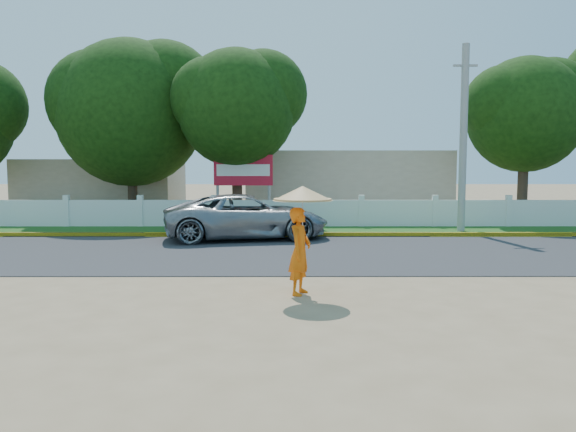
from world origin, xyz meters
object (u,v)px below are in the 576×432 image
object	(u,v)px
utility_pole	(463,139)
monk_with_parasol	(301,224)
vehicle	(246,217)
billboard	(243,174)

from	to	relation	value
utility_pole	monk_with_parasol	size ratio (longest dim) A/B	3.27
utility_pole	vehicle	bearing A→B (deg)	-165.11
vehicle	monk_with_parasol	size ratio (longest dim) A/B	2.59
vehicle	billboard	bearing A→B (deg)	-6.23
utility_pole	vehicle	xyz separation A→B (m)	(-7.99, -2.12, -2.72)
vehicle	billboard	distance (m)	5.05
monk_with_parasol	vehicle	bearing A→B (deg)	101.56
utility_pole	vehicle	distance (m)	8.70
vehicle	billboard	size ratio (longest dim) A/B	1.88
utility_pole	billboard	distance (m)	8.98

